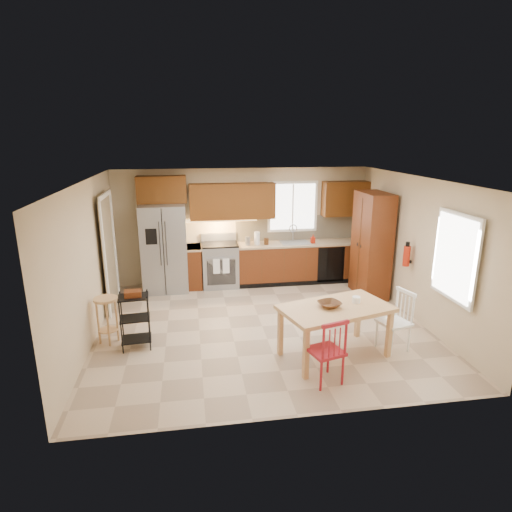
{
  "coord_description": "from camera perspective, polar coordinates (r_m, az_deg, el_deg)",
  "views": [
    {
      "loc": [
        -1.15,
        -6.65,
        3.18
      ],
      "look_at": [
        -0.04,
        0.4,
        1.15
      ],
      "focal_mm": 30.0,
      "sensor_mm": 36.0,
      "label": 1
    }
  ],
  "objects": [
    {
      "name": "window_back",
      "position": [
        9.53,
        4.9,
        6.58
      ],
      "size": [
        1.12,
        0.04,
        1.12
      ],
      "primitive_type": "cube",
      "color": "white",
      "rests_on": "wall_back"
    },
    {
      "name": "wall_back",
      "position": [
        9.43,
        -1.72,
        4.05
      ],
      "size": [
        5.5,
        0.02,
        2.5
      ],
      "primitive_type": "cube",
      "color": "#CCB793",
      "rests_on": "ground"
    },
    {
      "name": "wall_right",
      "position": [
        7.95,
        20.8,
        0.77
      ],
      "size": [
        0.02,
        5.0,
        2.5
      ],
      "primitive_type": "cube",
      "color": "#CCB793",
      "rests_on": "ground"
    },
    {
      "name": "dishwasher",
      "position": [
        9.48,
        9.95,
        -1.12
      ],
      "size": [
        0.6,
        0.02,
        0.78
      ],
      "primitive_type": "cube",
      "color": "black",
      "rests_on": "floor"
    },
    {
      "name": "chair_white",
      "position": [
        6.86,
        17.92,
        -8.27
      ],
      "size": [
        0.54,
        0.54,
        0.93
      ],
      "primitive_type": null,
      "rotation": [
        0.0,
        0.0,
        1.85
      ],
      "color": "white",
      "rests_on": "floor"
    },
    {
      "name": "doorway",
      "position": [
        8.37,
        -19.05,
        0.24
      ],
      "size": [
        0.04,
        0.95,
        2.1
      ],
      "primitive_type": "cube",
      "color": "#8C7A59",
      "rests_on": "wall_left"
    },
    {
      "name": "backsplash",
      "position": [
        9.67,
        5.92,
        3.82
      ],
      "size": [
        2.92,
        0.03,
        0.55
      ],
      "primitive_type": "cube",
      "color": "beige",
      "rests_on": "wall_back"
    },
    {
      "name": "upper_over_fridge",
      "position": [
        9.06,
        -12.47,
        8.66
      ],
      "size": [
        1.0,
        0.35,
        0.55
      ],
      "primitive_type": "cube",
      "color": "#5C320F",
      "rests_on": "wall_back"
    },
    {
      "name": "sink",
      "position": [
        9.43,
        5.18,
        1.56
      ],
      "size": [
        0.62,
        0.46,
        0.16
      ],
      "primitive_type": "cube",
      "color": "gray",
      "rests_on": "base_cabinet_run"
    },
    {
      "name": "wall_front",
      "position": [
        4.72,
        6.08,
        -8.34
      ],
      "size": [
        5.5,
        0.02,
        2.5
      ],
      "primitive_type": "cube",
      "color": "#CCB793",
      "rests_on": "ground"
    },
    {
      "name": "bar_stool",
      "position": [
        7.17,
        -19.19,
        -8.1
      ],
      "size": [
        0.37,
        0.37,
        0.75
      ],
      "primitive_type": null,
      "rotation": [
        0.0,
        0.0,
        -0.01
      ],
      "color": "#DEAE6F",
      "rests_on": "floor"
    },
    {
      "name": "canister_steel",
      "position": [
        9.15,
        -1.12,
        2.02
      ],
      "size": [
        0.11,
        0.11,
        0.18
      ],
      "primitive_type": "cylinder",
      "color": "gray",
      "rests_on": "base_cabinet_run"
    },
    {
      "name": "range_stove",
      "position": [
        9.27,
        -4.81,
        -1.25
      ],
      "size": [
        0.76,
        0.63,
        0.92
      ],
      "primitive_type": "cube",
      "color": "gray",
      "rests_on": "floor"
    },
    {
      "name": "ceiling",
      "position": [
        6.79,
        0.91,
        10.12
      ],
      "size": [
        5.5,
        5.0,
        0.02
      ],
      "primitive_type": "cube",
      "color": "silver",
      "rests_on": "ground"
    },
    {
      "name": "wall_left",
      "position": [
        7.11,
        -21.55,
        -1.02
      ],
      "size": [
        0.02,
        5.0,
        2.5
      ],
      "primitive_type": "cube",
      "color": "#CCB793",
      "rests_on": "ground"
    },
    {
      "name": "window_right",
      "position": [
        6.93,
        25.05,
        -0.12
      ],
      "size": [
        0.04,
        1.02,
        1.32
      ],
      "primitive_type": "cube",
      "color": "white",
      "rests_on": "wall_right"
    },
    {
      "name": "paper_towel",
      "position": [
        9.17,
        0.12,
        2.37
      ],
      "size": [
        0.12,
        0.12,
        0.28
      ],
      "primitive_type": "cylinder",
      "color": "white",
      "rests_on": "base_cabinet_run"
    },
    {
      "name": "upper_left_block",
      "position": [
        9.12,
        -3.18,
        7.31
      ],
      "size": [
        1.8,
        0.35,
        0.75
      ],
      "primitive_type": "cube",
      "color": "#5C320F",
      "rests_on": "wall_back"
    },
    {
      "name": "upper_right_block",
      "position": [
        9.7,
        11.81,
        7.51
      ],
      "size": [
        1.0,
        0.35,
        0.75
      ],
      "primitive_type": "cube",
      "color": "#5C320F",
      "rests_on": "wall_back"
    },
    {
      "name": "base_cabinet_run",
      "position": [
        9.58,
        6.23,
        -0.78
      ],
      "size": [
        2.92,
        0.6,
        0.9
      ],
      "primitive_type": "cube",
      "color": "#592810",
      "rests_on": "floor"
    },
    {
      "name": "canister_wood",
      "position": [
        9.19,
        1.38,
        1.95
      ],
      "size": [
        0.1,
        0.1,
        0.14
      ],
      "primitive_type": "cylinder",
      "color": "#4B2E14",
      "rests_on": "base_cabinet_run"
    },
    {
      "name": "floor",
      "position": [
        7.46,
        0.83,
        -9.35
      ],
      "size": [
        5.5,
        5.5,
        0.0
      ],
      "primitive_type": "plane",
      "color": "tan",
      "rests_on": "ground"
    },
    {
      "name": "soap_bottle",
      "position": [
        9.4,
        7.6,
        2.29
      ],
      "size": [
        0.09,
        0.09,
        0.19
      ],
      "primitive_type": "imported",
      "color": "#AC1F0B",
      "rests_on": "base_cabinet_run"
    },
    {
      "name": "pantry",
      "position": [
        8.89,
        15.13,
        1.45
      ],
      "size": [
        0.5,
        0.95,
        2.1
      ],
      "primitive_type": "cube",
      "color": "#592810",
      "rests_on": "floor"
    },
    {
      "name": "table_jar",
      "position": [
        6.53,
        13.21,
        -5.87
      ],
      "size": [
        0.14,
        0.14,
        0.14
      ],
      "primitive_type": "cylinder",
      "rotation": [
        0.0,
        0.0,
        0.28
      ],
      "color": "white",
      "rests_on": "dining_table"
    },
    {
      "name": "undercab_glow",
      "position": [
        9.14,
        -5.0,
        4.78
      ],
      "size": [
        1.6,
        0.3,
        0.01
      ],
      "primitive_type": "cube",
      "color": "#FFBF66",
      "rests_on": "wall_back"
    },
    {
      "name": "dining_table",
      "position": [
        6.5,
        10.43,
        -9.9
      ],
      "size": [
        1.76,
        1.28,
        0.77
      ],
      "primitive_type": null,
      "rotation": [
        0.0,
        0.0,
        0.28
      ],
      "color": "#DEAE6F",
      "rests_on": "floor"
    },
    {
      "name": "chair_red",
      "position": [
        5.81,
        9.26,
        -12.24
      ],
      "size": [
        0.54,
        0.54,
        0.93
      ],
      "primitive_type": null,
      "rotation": [
        0.0,
        0.0,
        0.28
      ],
      "color": "maroon",
      "rests_on": "floor"
    },
    {
      "name": "fire_extinguisher",
      "position": [
        8.06,
        19.44,
        -0.01
      ],
      "size": [
        0.12,
        0.12,
        0.36
      ],
      "primitive_type": "cylinder",
      "color": "#AC1F0B",
      "rests_on": "wall_right"
    },
    {
      "name": "table_bowl",
      "position": [
        6.3,
        9.75,
        -6.76
      ],
      "size": [
        0.39,
        0.39,
        0.08
      ],
      "primitive_type": "imported",
      "rotation": [
        0.0,
        0.0,
        0.28
      ],
      "color": "#4B2E14",
      "rests_on": "dining_table"
    },
    {
      "name": "utility_cart",
      "position": [
        6.84,
        -15.81,
        -8.35
      ],
      "size": [
        0.47,
        0.38,
        0.88
      ],
      "primitive_type": null,
      "rotation": [
        0.0,
        0.0,
        0.08
      ],
      "color": "black",
      "rests_on": "floor"
    },
    {
      "name": "base_cabinet_narrow",
      "position": [
        9.26,
        -8.21,
        -1.43
      ],
      "size": [
        0.3,
        0.6,
        0.9
      ],
      "primitive_type": "cube",
      "color": "#592810",
      "rests_on": "floor"
    },
    {
      "name": "refrigerator",
      "position": [
        9.08,
        -12.1,
        1.04
      ],
      "size": [
        0.92,
        0.75,
        1.82
      ],
      "primitive_type": "cube",
      "color": "gray",
      "rests_on": "floor"
    }
  ]
}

